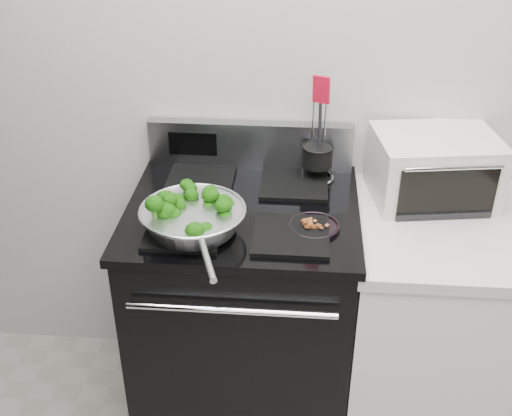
# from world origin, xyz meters

# --- Properties ---
(back_wall) EXTENTS (4.00, 0.02, 2.70)m
(back_wall) POSITION_xyz_m (0.00, 1.75, 1.35)
(back_wall) COLOR #B3B0AA
(back_wall) RESTS_ON ground
(gas_range) EXTENTS (0.79, 0.69, 1.13)m
(gas_range) POSITION_xyz_m (-0.30, 1.41, 0.49)
(gas_range) COLOR black
(gas_range) RESTS_ON floor
(counter) EXTENTS (0.62, 0.68, 0.92)m
(counter) POSITION_xyz_m (0.39, 1.41, 0.46)
(counter) COLOR white
(counter) RESTS_ON floor
(skillet) EXTENTS (0.34, 0.52, 0.07)m
(skillet) POSITION_xyz_m (-0.44, 1.25, 1.00)
(skillet) COLOR silver
(skillet) RESTS_ON gas_range
(broccoli_pile) EXTENTS (0.27, 0.27, 0.09)m
(broccoli_pile) POSITION_xyz_m (-0.44, 1.25, 1.02)
(broccoli_pile) COLOR black
(broccoli_pile) RESTS_ON skillet
(bacon_plate) EXTENTS (0.17, 0.17, 0.04)m
(bacon_plate) POSITION_xyz_m (-0.06, 1.30, 0.97)
(bacon_plate) COLOR black
(bacon_plate) RESTS_ON gas_range
(utensil_holder) EXTENTS (0.13, 0.13, 0.40)m
(utensil_holder) POSITION_xyz_m (-0.05, 1.64, 1.02)
(utensil_holder) COLOR silver
(utensil_holder) RESTS_ON gas_range
(toaster_oven) EXTENTS (0.45, 0.37, 0.24)m
(toaster_oven) POSITION_xyz_m (0.35, 1.59, 1.04)
(toaster_oven) COLOR silver
(toaster_oven) RESTS_ON counter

